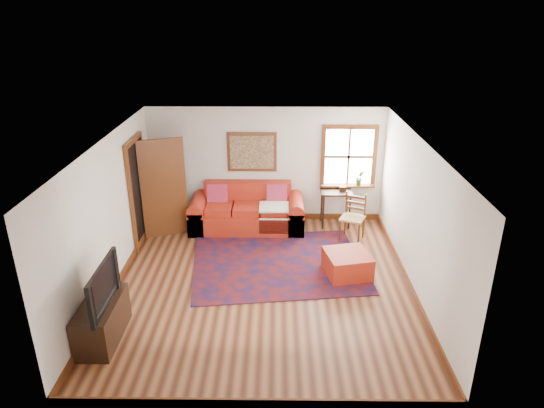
{
  "coord_description": "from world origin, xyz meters",
  "views": [
    {
      "loc": [
        0.23,
        -7.15,
        4.47
      ],
      "look_at": [
        0.15,
        0.6,
        1.24
      ],
      "focal_mm": 32.0,
      "sensor_mm": 36.0,
      "label": 1
    }
  ],
  "objects_px": {
    "red_ottoman": "(347,264)",
    "media_cabinet": "(102,321)",
    "side_table": "(336,196)",
    "ladder_back_chair": "(353,215)",
    "red_leather_sofa": "(247,214)"
  },
  "relations": [
    {
      "from": "side_table",
      "to": "media_cabinet",
      "type": "relative_size",
      "value": 0.72
    },
    {
      "from": "ladder_back_chair",
      "to": "red_leather_sofa",
      "type": "bearing_deg",
      "value": 166.41
    },
    {
      "from": "red_ottoman",
      "to": "red_leather_sofa",
      "type": "bearing_deg",
      "value": 121.7
    },
    {
      "from": "side_table",
      "to": "red_ottoman",
      "type": "bearing_deg",
      "value": -90.33
    },
    {
      "from": "red_ottoman",
      "to": "ladder_back_chair",
      "type": "xyz_separation_m",
      "value": [
        0.29,
        1.43,
        0.31
      ]
    },
    {
      "from": "ladder_back_chair",
      "to": "media_cabinet",
      "type": "height_order",
      "value": "ladder_back_chair"
    },
    {
      "from": "side_table",
      "to": "media_cabinet",
      "type": "bearing_deg",
      "value": -133.62
    },
    {
      "from": "ladder_back_chair",
      "to": "side_table",
      "type": "bearing_deg",
      "value": 112.76
    },
    {
      "from": "red_ottoman",
      "to": "media_cabinet",
      "type": "bearing_deg",
      "value": -166.12
    },
    {
      "from": "red_leather_sofa",
      "to": "ladder_back_chair",
      "type": "relative_size",
      "value": 2.49
    },
    {
      "from": "red_ottoman",
      "to": "side_table",
      "type": "height_order",
      "value": "side_table"
    },
    {
      "from": "red_leather_sofa",
      "to": "ladder_back_chair",
      "type": "bearing_deg",
      "value": -13.59
    },
    {
      "from": "red_ottoman",
      "to": "side_table",
      "type": "distance_m",
      "value": 2.15
    },
    {
      "from": "red_leather_sofa",
      "to": "media_cabinet",
      "type": "distance_m",
      "value": 4.19
    },
    {
      "from": "side_table",
      "to": "media_cabinet",
      "type": "xyz_separation_m",
      "value": [
        -3.73,
        -3.91,
        -0.36
      ]
    }
  ]
}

